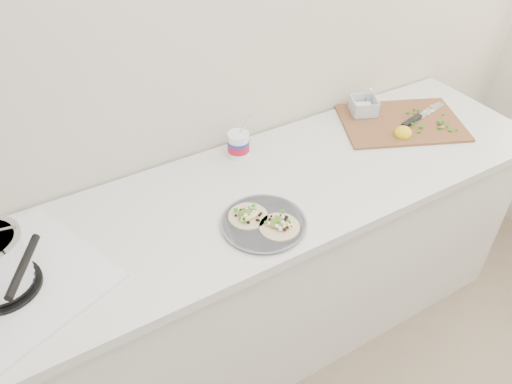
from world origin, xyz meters
TOP-DOWN VIEW (x-y plane):
  - counter at (0.00, 1.43)m, footprint 2.44×0.66m
  - taco_plate at (-0.06, 1.25)m, footprint 0.29×0.29m
  - tub at (0.06, 1.64)m, footprint 0.09×0.09m
  - cutboard at (0.78, 1.51)m, footprint 0.61×0.53m

SIDE VIEW (x-z plane):
  - counter at x=0.00m, z-range 0.00..0.90m
  - taco_plate at x=-0.06m, z-range 0.90..0.94m
  - cutboard at x=0.78m, z-range 0.88..0.96m
  - tub at x=0.06m, z-range 0.86..1.06m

